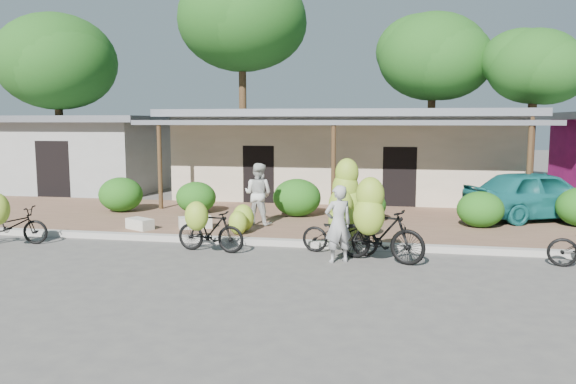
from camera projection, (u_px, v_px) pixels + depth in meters
name	position (u px, v px, depth m)	size (l,w,h in m)	color
ground	(301.00, 269.00, 11.26)	(100.00, 100.00, 0.00)	#504D4A
sidewalk	(329.00, 222.00, 16.13)	(60.00, 6.00, 0.12)	brown
curb	(315.00, 244.00, 13.20)	(60.00, 0.25, 0.15)	#A8A399
shop_main	(346.00, 153.00, 21.70)	(13.00, 8.50, 3.35)	beige
shop_grey	(87.00, 153.00, 23.78)	(7.00, 6.00, 3.15)	#979792
tree_back_left	(54.00, 60.00, 25.82)	(5.55, 5.46, 7.82)	#48371C
tree_far_center	(239.00, 18.00, 27.02)	(6.22, 6.18, 10.26)	#48371C
tree_center_right	(429.00, 55.00, 26.10)	(5.17, 5.05, 7.92)	#48371C
tree_near_right	(529.00, 65.00, 23.51)	(4.09, 3.89, 6.83)	#48371C
hedge_0	(121.00, 195.00, 17.57)	(1.38, 1.24, 1.08)	#1B4F12
hedge_1	(196.00, 197.00, 17.32)	(1.24, 1.12, 0.97)	#1B4F12
hedge_2	(297.00, 198.00, 16.72)	(1.44, 1.29, 1.12)	#1B4F12
hedge_3	(365.00, 205.00, 15.89)	(1.18, 1.06, 0.92)	#1B4F12
hedge_4	(480.00, 209.00, 14.99)	(1.23, 1.11, 0.96)	#1B4F12
bike_far_left	(9.00, 222.00, 13.33)	(1.82, 1.36, 1.33)	black
bike_left	(208.00, 228.00, 12.56)	(1.67, 1.20, 1.25)	black
bike_center	(343.00, 216.00, 12.68)	(1.82, 1.31, 2.11)	black
bike_right	(378.00, 227.00, 11.60)	(2.02, 1.47, 1.85)	black
loose_banana_a	(243.00, 218.00, 14.43)	(0.56, 0.48, 0.70)	#A5C030
loose_banana_b	(238.00, 223.00, 14.03)	(0.48, 0.41, 0.60)	#A5C030
loose_banana_c	(369.00, 223.00, 13.96)	(0.51, 0.43, 0.63)	#A5C030
sack_near	(195.00, 222.00, 14.89)	(0.85, 0.40, 0.30)	beige
sack_far	(140.00, 224.00, 14.76)	(0.75, 0.38, 0.28)	beige
vendor	(338.00, 224.00, 11.69)	(0.60, 0.39, 1.63)	#9D9D9D
bystander	(258.00, 194.00, 15.34)	(0.82, 0.64, 1.69)	silver
teal_van	(538.00, 195.00, 16.13)	(1.70, 4.23, 1.44)	#176869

